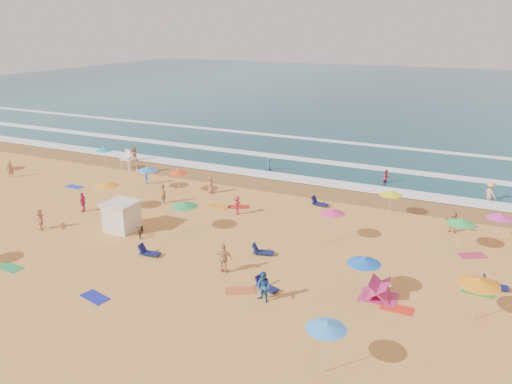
% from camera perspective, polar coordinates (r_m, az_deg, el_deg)
% --- Properties ---
extents(ground, '(220.00, 220.00, 0.00)m').
position_cam_1_polar(ground, '(36.66, -8.13, -4.32)').
color(ground, gold).
rests_on(ground, ground).
extents(ocean, '(220.00, 140.00, 0.18)m').
position_cam_1_polar(ocean, '(114.40, 16.02, 10.88)').
color(ocean, '#0C4756').
rests_on(ocean, ground).
extents(wet_sand, '(220.00, 220.00, 0.00)m').
position_cam_1_polar(wet_sand, '(46.88, 0.26, 1.06)').
color(wet_sand, olive).
rests_on(wet_sand, ground).
extents(surf_foam, '(200.00, 18.70, 0.05)m').
position_cam_1_polar(surf_foam, '(54.64, 4.22, 3.69)').
color(surf_foam, white).
rests_on(surf_foam, ground).
extents(cabana, '(2.00, 2.00, 2.00)m').
position_cam_1_polar(cabana, '(37.28, -15.09, -2.75)').
color(cabana, silver).
rests_on(cabana, ground).
extents(cabana_roof, '(2.20, 2.20, 0.12)m').
position_cam_1_polar(cabana_roof, '(36.92, -15.23, -1.22)').
color(cabana_roof, silver).
rests_on(cabana_roof, cabana).
extents(bicycle, '(1.25, 1.60, 0.81)m').
position_cam_1_polar(bicycle, '(36.14, -13.00, -4.29)').
color(bicycle, black).
rests_on(bicycle, ground).
extents(lifeguard_stand, '(1.20, 1.20, 2.10)m').
position_cam_1_polar(lifeguard_stand, '(50.98, -14.33, 3.15)').
color(lifeguard_stand, white).
rests_on(lifeguard_stand, ground).
extents(beach_umbrellas, '(48.89, 26.07, 0.76)m').
position_cam_1_polar(beach_umbrellas, '(36.10, -8.49, -1.13)').
color(beach_umbrellas, '#16ACB8').
rests_on(beach_umbrellas, ground).
extents(loungers, '(54.10, 23.28, 0.34)m').
position_cam_1_polar(loungers, '(31.92, -4.17, -7.47)').
color(loungers, '#0E144A').
rests_on(loungers, ground).
extents(towels, '(37.52, 17.33, 0.03)m').
position_cam_1_polar(towels, '(34.18, -5.72, -5.96)').
color(towels, '#B02A16').
rests_on(towels, ground).
extents(popup_tents, '(12.52, 8.15, 1.20)m').
position_cam_1_polar(popup_tents, '(30.85, 24.61, -9.36)').
color(popup_tents, '#C42B6D').
rests_on(popup_tents, ground).
extents(beachgoers, '(43.31, 29.51, 2.08)m').
position_cam_1_polar(beachgoers, '(39.79, -3.57, -1.12)').
color(beachgoers, tan).
rests_on(beachgoers, ground).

